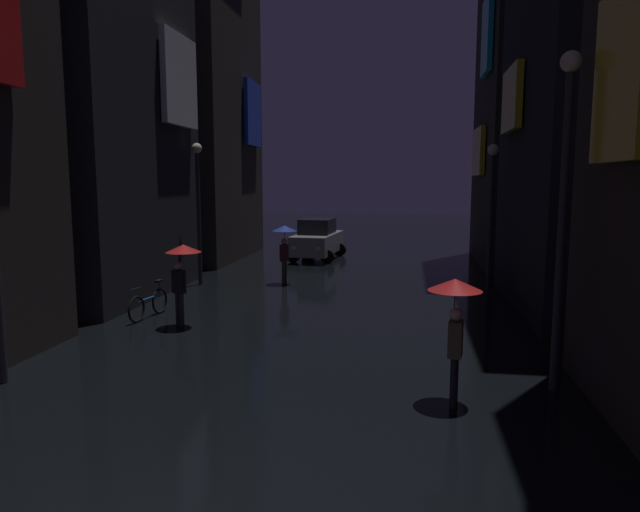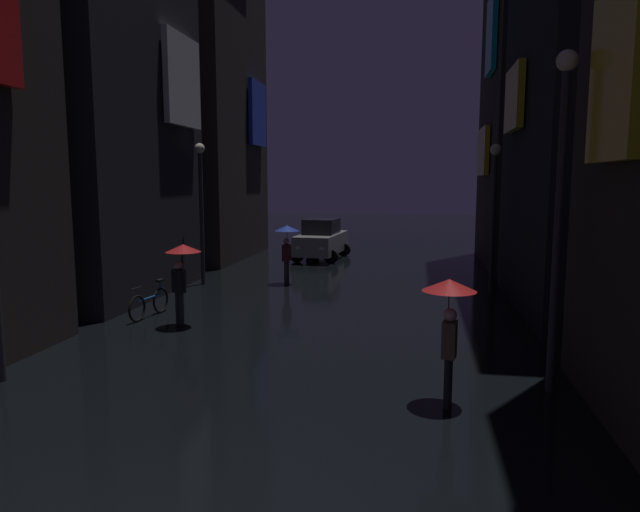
# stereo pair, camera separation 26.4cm
# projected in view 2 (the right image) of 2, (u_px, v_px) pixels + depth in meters

# --- Properties ---
(building_left_far) EXTENTS (4.25, 7.68, 20.19)m
(building_left_far) POSITION_uv_depth(u_px,v_px,m) (203.00, 43.00, 26.61)
(building_left_far) COLOR #2D2826
(building_left_far) RESTS_ON ground
(building_right_mid) EXTENTS (4.25, 7.77, 15.76)m
(building_right_mid) POSITION_uv_depth(u_px,v_px,m) (603.00, 28.00, 15.62)
(building_right_mid) COLOR black
(building_right_mid) RESTS_ON ground
(pedestrian_foreground_left_blue) EXTENTS (0.90, 0.90, 2.12)m
(pedestrian_foreground_left_blue) POSITION_uv_depth(u_px,v_px,m) (287.00, 238.00, 20.48)
(pedestrian_foreground_left_blue) COLOR #38332D
(pedestrian_foreground_left_blue) RESTS_ON ground
(pedestrian_midstreet_centre_red) EXTENTS (0.90, 0.90, 2.12)m
(pedestrian_midstreet_centre_red) POSITION_uv_depth(u_px,v_px,m) (449.00, 307.00, 9.38)
(pedestrian_midstreet_centre_red) COLOR black
(pedestrian_midstreet_centre_red) RESTS_ON ground
(pedestrian_far_right_red) EXTENTS (0.90, 0.90, 2.12)m
(pedestrian_far_right_red) POSITION_uv_depth(u_px,v_px,m) (182.00, 262.00, 14.56)
(pedestrian_far_right_red) COLOR #2D2D38
(pedestrian_far_right_red) RESTS_ON ground
(bicycle_parked_at_storefront) EXTENTS (0.31, 1.81, 0.96)m
(bicycle_parked_at_storefront) POSITION_uv_depth(u_px,v_px,m) (150.00, 303.00, 15.62)
(bicycle_parked_at_storefront) COLOR black
(bicycle_parked_at_storefront) RESTS_ON ground
(car_distant) EXTENTS (2.49, 4.26, 1.92)m
(car_distant) POSITION_uv_depth(u_px,v_px,m) (321.00, 240.00, 27.02)
(car_distant) COLOR #99999E
(car_distant) RESTS_ON ground
(streetlamp_left_far) EXTENTS (0.36, 0.36, 5.02)m
(streetlamp_left_far) POSITION_uv_depth(u_px,v_px,m) (201.00, 196.00, 20.19)
(streetlamp_left_far) COLOR #2D2D33
(streetlamp_left_far) RESTS_ON ground
(streetlamp_right_near) EXTENTS (0.36, 0.36, 5.88)m
(streetlamp_right_near) POSITION_uv_depth(u_px,v_px,m) (560.00, 186.00, 9.69)
(streetlamp_right_near) COLOR #2D2D33
(streetlamp_right_near) RESTS_ON ground
(streetlamp_right_far) EXTENTS (0.36, 0.36, 4.88)m
(streetlamp_right_far) POSITION_uv_depth(u_px,v_px,m) (494.00, 200.00, 18.31)
(streetlamp_right_far) COLOR #2D2D33
(streetlamp_right_far) RESTS_ON ground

